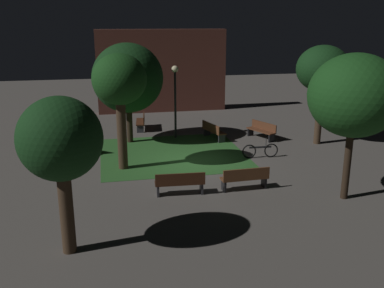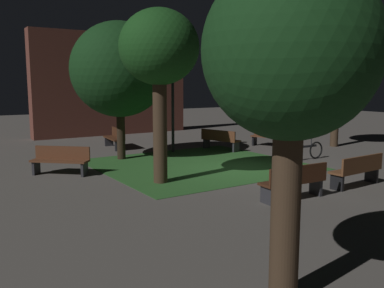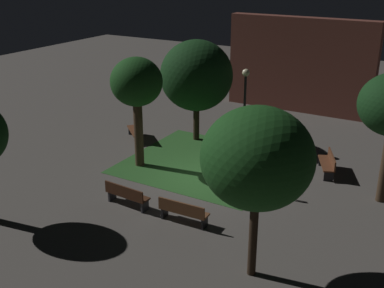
% 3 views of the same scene
% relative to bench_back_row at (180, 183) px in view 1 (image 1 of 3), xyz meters
% --- Properties ---
extents(ground_plane, '(60.00, 60.00, 0.00)m').
position_rel_bench_back_row_xyz_m(ground_plane, '(1.23, 3.54, -0.48)').
color(ground_plane, '#56514C').
extents(grass_lawn, '(6.72, 6.41, 0.01)m').
position_rel_bench_back_row_xyz_m(grass_lawn, '(0.53, 5.03, -0.48)').
color(grass_lawn, '#2D6028').
rests_on(grass_lawn, ground).
extents(bench_back_row, '(1.83, 0.59, 0.88)m').
position_rel_bench_back_row_xyz_m(bench_back_row, '(0.00, 0.00, 0.00)').
color(bench_back_row, '#422314').
rests_on(bench_back_row, ground).
extents(bench_front_left, '(1.82, 0.55, 0.88)m').
position_rel_bench_back_row_xyz_m(bench_front_left, '(2.47, -0.00, 0.00)').
color(bench_front_left, brown).
rests_on(bench_front_left, ground).
extents(bench_path_side, '(0.93, 1.86, 0.88)m').
position_rel_bench_back_row_xyz_m(bench_path_side, '(3.07, 7.16, 0.00)').
color(bench_path_side, brown).
rests_on(bench_path_side, ground).
extents(bench_lawn_edge, '(1.16, 1.84, 0.88)m').
position_rel_bench_back_row_xyz_m(bench_lawn_edge, '(5.67, 6.74, 0.00)').
color(bench_lawn_edge, brown).
rests_on(bench_lawn_edge, ground).
extents(bench_corner, '(1.66, 1.56, 0.88)m').
position_rel_bench_back_row_xyz_m(bench_corner, '(-3.97, 6.00, 0.00)').
color(bench_corner, brown).
rests_on(bench_corner, ground).
extents(bench_front_right, '(0.67, 1.84, 0.88)m').
position_rel_bench_back_row_xyz_m(bench_front_right, '(-0.44, 10.10, 0.00)').
color(bench_front_right, '#422314').
rests_on(bench_front_right, ground).
extents(tree_back_left, '(2.61, 2.61, 4.98)m').
position_rel_bench_back_row_xyz_m(tree_back_left, '(8.13, 5.26, 3.30)').
color(tree_back_left, '#423021').
rests_on(tree_back_left, ground).
extents(tree_near_wall, '(2.23, 2.23, 4.87)m').
position_rel_bench_back_row_xyz_m(tree_near_wall, '(-1.86, 3.39, 3.24)').
color(tree_near_wall, '#423021').
rests_on(tree_near_wall, ground).
extents(tree_back_right, '(2.18, 2.18, 4.32)m').
position_rel_bench_back_row_xyz_m(tree_back_right, '(-3.67, -3.27, 2.67)').
color(tree_back_right, '#423021').
rests_on(tree_back_right, ground).
extents(tree_right_canopy, '(3.10, 3.10, 5.12)m').
position_rel_bench_back_row_xyz_m(tree_right_canopy, '(5.70, -1.46, 3.21)').
color(tree_right_canopy, '#2D2116').
rests_on(tree_right_canopy, ground).
extents(tree_left_canopy, '(3.57, 3.57, 5.08)m').
position_rel_bench_back_row_xyz_m(tree_left_canopy, '(-1.29, 7.51, 2.84)').
color(tree_left_canopy, '#2D2116').
rests_on(tree_left_canopy, ground).
extents(lamp_post_near_wall, '(0.36, 0.36, 3.87)m').
position_rel_bench_back_row_xyz_m(lamp_post_near_wall, '(1.17, 7.86, 2.20)').
color(lamp_post_near_wall, black).
rests_on(lamp_post_near_wall, ground).
extents(bicycle, '(1.71, 0.14, 0.93)m').
position_rel_bench_back_row_xyz_m(bicycle, '(4.40, 3.58, -0.14)').
color(bicycle, black).
rests_on(bicycle, ground).
extents(building_wall_backdrop, '(8.79, 0.80, 5.55)m').
position_rel_bench_back_row_xyz_m(building_wall_backdrop, '(1.48, 15.03, 2.30)').
color(building_wall_backdrop, brown).
rests_on(building_wall_backdrop, ground).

